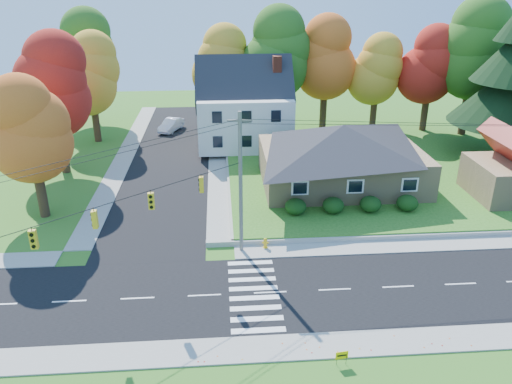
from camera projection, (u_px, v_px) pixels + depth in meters
ground at (270, 293)px, 30.41m from camera, size 120.00×120.00×0.00m
road_main at (270, 292)px, 30.41m from camera, size 90.00×8.00×0.02m
road_cross at (172, 156)px, 53.65m from camera, size 8.00×44.00×0.02m
sidewalk_north at (263, 251)px, 34.98m from camera, size 90.00×2.00×0.08m
sidewalk_south at (280, 348)px, 25.82m from camera, size 90.00×2.00×0.08m
lawn at (377, 165)px, 50.45m from camera, size 30.00×30.00×0.50m
ranch_house at (342, 154)px, 44.33m from camera, size 14.60×10.60×5.40m
colonial_house at (245, 108)px, 54.23m from camera, size 10.40×8.40×9.60m
hedge_row at (352, 205)px, 39.46m from camera, size 10.70×1.70×1.27m
traffic_infrastructure at (266, 207)px, 29.60m from camera, size 38.10×10.66×10.00m
tree_lot_0 at (224, 65)px, 58.11m from camera, size 6.72×6.72×12.51m
tree_lot_1 at (276, 54)px, 57.09m from camera, size 7.84×7.84×14.60m
tree_lot_2 at (326, 58)px, 58.69m from camera, size 7.28×7.28×13.56m
tree_lot_3 at (377, 70)px, 58.71m from camera, size 6.16×6.16×11.47m
tree_lot_4 at (431, 65)px, 57.95m from camera, size 6.72×6.72×12.51m
tree_lot_5 at (475, 50)px, 55.62m from camera, size 8.40×8.40×15.64m
tree_west_0 at (30, 130)px, 37.38m from camera, size 6.16×6.16×11.47m
tree_west_1 at (53, 86)px, 45.94m from camera, size 7.28×7.28×13.56m
tree_west_2 at (90, 74)px, 55.43m from camera, size 6.72×6.72×12.51m
tree_west_3 at (87, 52)px, 62.09m from camera, size 7.84×7.84×14.60m
white_car at (171, 125)px, 62.03m from camera, size 3.10×4.87×1.51m
fire_hydrant at (265, 244)px, 35.22m from camera, size 0.47×0.36×0.82m
yard_sign at (342, 356)px, 24.53m from camera, size 0.64×0.11×0.81m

